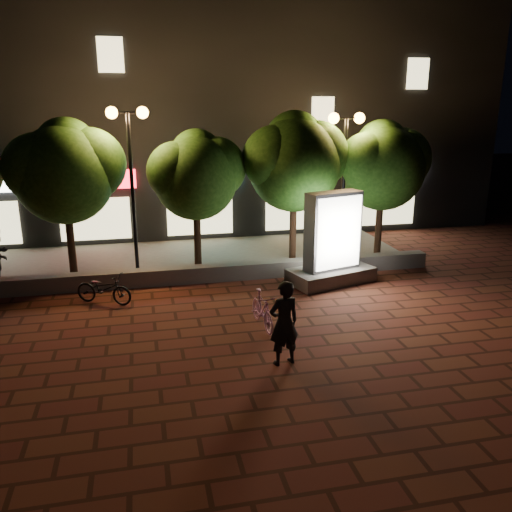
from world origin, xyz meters
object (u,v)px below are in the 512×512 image
object	(u,v)px
street_lamp_left	(130,148)
street_lamp_right	(345,149)
tree_mid	(197,172)
scooter_pink	(262,310)
scooter_parked	(104,289)
tree_far_right	(384,163)
tree_left	(66,168)
tree_right	(295,159)
ad_kiosk	(332,246)
rider	(284,323)

from	to	relation	value
street_lamp_left	street_lamp_right	bearing A→B (deg)	0.00
tree_mid	scooter_pink	world-z (taller)	tree_mid
street_lamp_right	scooter_parked	size ratio (longest dim) A/B	3.02
street_lamp_right	scooter_parked	distance (m)	8.98
tree_far_right	street_lamp_right	world-z (taller)	street_lamp_right
tree_left	scooter_parked	size ratio (longest dim) A/B	2.96
tree_far_right	street_lamp_right	bearing A→B (deg)	-170.39
tree_right	ad_kiosk	distance (m)	3.43
tree_far_right	rider	size ratio (longest dim) A/B	2.55
street_lamp_right	tree_mid	bearing A→B (deg)	176.96
tree_far_right	scooter_pink	bearing A→B (deg)	-136.59
ad_kiosk	scooter_parked	xyz separation A→B (m)	(-6.77, -0.37, -0.71)
ad_kiosk	scooter_parked	size ratio (longest dim) A/B	1.74
street_lamp_left	tree_mid	bearing A→B (deg)	7.31
ad_kiosk	tree_right	bearing A→B (deg)	102.20
tree_mid	street_lamp_left	world-z (taller)	street_lamp_left
street_lamp_right	tree_far_right	bearing A→B (deg)	9.61
tree_far_right	rider	distance (m)	9.40
street_lamp_right	rider	distance (m)	8.52
street_lamp_left	scooter_pink	world-z (taller)	street_lamp_left
tree_mid	tree_far_right	xyz separation A→B (m)	(6.50, 0.00, 0.15)
tree_left	scooter_pink	xyz separation A→B (m)	(4.94, -5.26, -2.99)
tree_right	scooter_parked	bearing A→B (deg)	-156.35
tree_left	scooter_pink	bearing A→B (deg)	-46.77
ad_kiosk	scooter_parked	bearing A→B (deg)	-176.86
tree_mid	tree_right	xyz separation A→B (m)	(3.31, 0.00, 0.35)
rider	tree_right	bearing A→B (deg)	-121.00
rider	scooter_parked	bearing A→B (deg)	-61.54
tree_right	street_lamp_right	bearing A→B (deg)	-9.10
tree_left	street_lamp_right	world-z (taller)	street_lamp_right
tree_mid	ad_kiosk	bearing A→B (deg)	-31.83
rider	street_lamp_left	bearing A→B (deg)	-79.42
tree_mid	tree_right	distance (m)	3.32
scooter_parked	tree_mid	bearing A→B (deg)	-20.18
tree_far_right	scooter_parked	size ratio (longest dim) A/B	2.88
street_lamp_left	tree_left	bearing A→B (deg)	172.30
tree_far_right	street_lamp_left	distance (m)	8.58
street_lamp_right	tree_left	bearing A→B (deg)	178.32
scooter_parked	tree_right	bearing A→B (deg)	-39.37
tree_right	ad_kiosk	bearing A→B (deg)	-77.80
street_lamp_right	rider	world-z (taller)	street_lamp_right
tree_left	ad_kiosk	size ratio (longest dim) A/B	1.71
tree_left	rider	world-z (taller)	tree_left
scooter_pink	scooter_parked	size ratio (longest dim) A/B	0.92
tree_left	tree_mid	size ratio (longest dim) A/B	1.09
tree_left	tree_far_right	bearing A→B (deg)	-0.00
tree_right	street_lamp_right	distance (m)	1.70
street_lamp_right	scooter_parked	xyz separation A→B (m)	(-7.91, -2.48, -3.46)
tree_right	scooter_parked	distance (m)	7.52
tree_right	tree_mid	bearing A→B (deg)	-180.00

